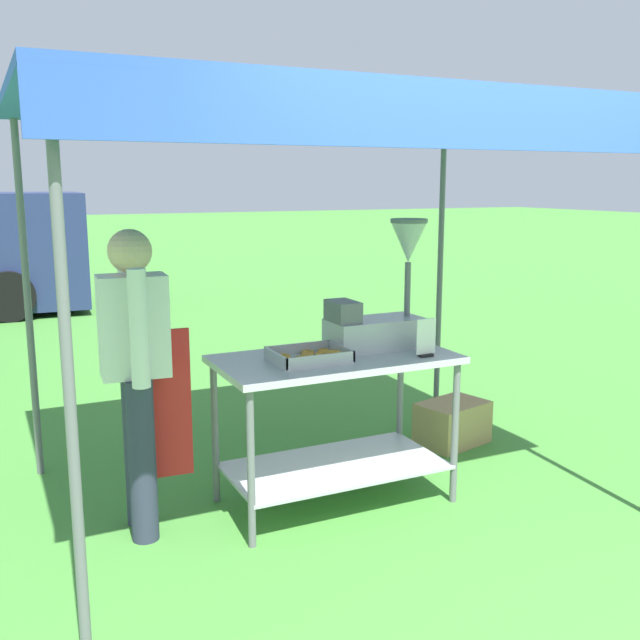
% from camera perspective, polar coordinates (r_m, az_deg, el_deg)
% --- Properties ---
extents(ground_plane, '(70.00, 70.00, 0.00)m').
position_cam_1_polar(ground_plane, '(8.81, -11.25, -1.45)').
color(ground_plane, '#478E38').
extents(stall_canopy, '(3.24, 2.27, 2.25)m').
position_cam_1_polar(stall_canopy, '(4.07, 0.64, 15.56)').
color(stall_canopy, slate).
rests_on(stall_canopy, ground).
extents(donut_cart, '(1.34, 0.70, 0.87)m').
position_cam_1_polar(donut_cart, '(4.15, 1.20, -6.15)').
color(donut_cart, '#B7B7BC').
rests_on(donut_cart, ground).
extents(donut_tray, '(0.40, 0.32, 0.07)m').
position_cam_1_polar(donut_tray, '(3.96, -0.76, -2.97)').
color(donut_tray, '#B7B7BC').
rests_on(donut_tray, donut_cart).
extents(donut_fryer, '(0.61, 0.28, 0.76)m').
position_cam_1_polar(donut_fryer, '(4.25, 4.81, 0.97)').
color(donut_fryer, '#B7B7BC').
rests_on(donut_fryer, donut_cart).
extents(menu_sign, '(0.13, 0.05, 0.22)m').
position_cam_1_polar(menu_sign, '(4.10, 8.33, -1.62)').
color(menu_sign, black).
rests_on(menu_sign, donut_cart).
extents(vendor, '(0.46, 0.54, 1.61)m').
position_cam_1_polar(vendor, '(3.84, -14.23, -3.61)').
color(vendor, '#2D3347').
rests_on(vendor, ground).
extents(supply_crate, '(0.55, 0.44, 0.30)m').
position_cam_1_polar(supply_crate, '(5.29, 10.38, -7.97)').
color(supply_crate, tan).
rests_on(supply_crate, ground).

